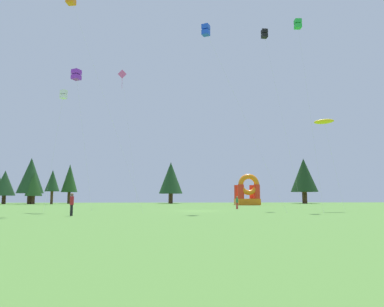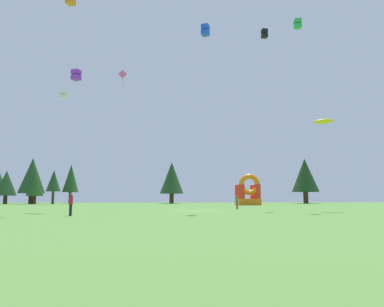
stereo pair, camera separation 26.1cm
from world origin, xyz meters
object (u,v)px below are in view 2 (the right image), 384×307
object	(u,v)px
kite_green_box	(298,24)
kite_purple_box	(76,75)
kite_white_box	(63,95)
kite_pink_diamond	(123,76)
kite_yellow_parafoil	(324,121)
kite_black_box	(265,34)
kite_blue_box	(206,30)
person_near_camera	(71,202)
inflatable_red_slide	(248,194)
person_left_edge	(237,201)

from	to	relation	value
kite_green_box	kite_purple_box	bearing A→B (deg)	-179.58
kite_white_box	kite_pink_diamond	bearing A→B (deg)	74.28
kite_yellow_parafoil	kite_white_box	xyz separation A→B (m)	(-28.78, 0.83, 2.79)
kite_white_box	kite_black_box	bearing A→B (deg)	11.01
kite_black_box	kite_pink_diamond	world-z (taller)	kite_black_box
kite_blue_box	person_near_camera	world-z (taller)	kite_blue_box
kite_green_box	kite_pink_diamond	bearing A→B (deg)	145.81
person_near_camera	kite_blue_box	bearing A→B (deg)	135.77
kite_green_box	kite_yellow_parafoil	world-z (taller)	kite_green_box
kite_black_box	inflatable_red_slide	xyz separation A→B (m)	(2.72, 24.22, -20.50)
kite_purple_box	inflatable_red_slide	bearing A→B (deg)	48.99
kite_blue_box	kite_pink_diamond	bearing A→B (deg)	122.34
kite_black_box	kite_white_box	xyz separation A→B (m)	(-23.87, -4.64, -9.90)
kite_black_box	kite_yellow_parafoil	bearing A→B (deg)	-48.10
kite_purple_box	inflatable_red_slide	world-z (taller)	kite_purple_box
kite_black_box	kite_pink_diamond	distance (m)	22.37
kite_purple_box	person_near_camera	bearing A→B (deg)	-74.75
kite_yellow_parafoil	inflatable_red_slide	world-z (taller)	kite_yellow_parafoil
kite_green_box	person_left_edge	size ratio (longest dim) A/B	13.79
kite_pink_diamond	kite_yellow_parafoil	bearing A→B (deg)	-33.12
kite_green_box	kite_purple_box	distance (m)	26.12
kite_green_box	kite_pink_diamond	size ratio (longest dim) A/B	1.07
kite_pink_diamond	person_left_edge	bearing A→B (deg)	-28.19
person_near_camera	kite_white_box	bearing A→B (deg)	-141.86
kite_blue_box	person_near_camera	bearing A→B (deg)	-149.96
person_left_edge	kite_green_box	bearing A→B (deg)	170.13
kite_green_box	kite_purple_box	world-z (taller)	kite_green_box
kite_yellow_parafoil	kite_blue_box	distance (m)	16.43
kite_black_box	kite_blue_box	xyz separation A→B (m)	(-8.42, -7.15, -3.24)
kite_black_box	kite_white_box	world-z (taller)	kite_black_box
kite_yellow_parafoil	kite_pink_diamond	distance (m)	31.02
kite_black_box	kite_green_box	bearing A→B (deg)	-59.78
person_near_camera	inflatable_red_slide	size ratio (longest dim) A/B	0.31
kite_green_box	person_left_edge	world-z (taller)	kite_green_box
kite_green_box	person_left_edge	bearing A→B (deg)	133.73
kite_pink_diamond	inflatable_red_slide	distance (m)	31.83
inflatable_red_slide	kite_black_box	bearing A→B (deg)	-96.41
kite_blue_box	inflatable_red_slide	bearing A→B (deg)	70.45
person_near_camera	inflatable_red_slide	distance (m)	44.40
kite_green_box	kite_pink_diamond	xyz separation A→B (m)	(-22.30, 15.15, -1.50)
kite_green_box	person_near_camera	world-z (taller)	kite_green_box
person_left_edge	kite_blue_box	bearing A→B (deg)	98.36
kite_yellow_parafoil	kite_blue_box	size ratio (longest dim) A/B	0.51
kite_yellow_parafoil	kite_pink_diamond	size ratio (longest dim) A/B	0.49
kite_green_box	person_left_edge	xyz separation A→B (m)	(-6.28, 6.56, -20.66)
kite_blue_box	person_left_edge	distance (m)	21.03
kite_black_box	person_near_camera	xyz separation A→B (m)	(-20.06, -13.88, -21.46)
kite_white_box	person_near_camera	xyz separation A→B (m)	(3.81, -9.24, -11.56)
kite_blue_box	kite_yellow_parafoil	bearing A→B (deg)	7.14
kite_yellow_parafoil	kite_white_box	world-z (taller)	kite_white_box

